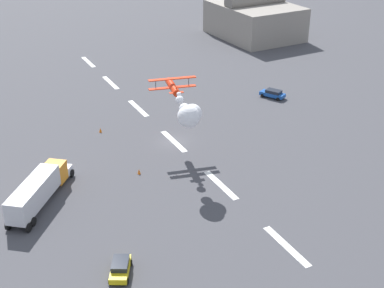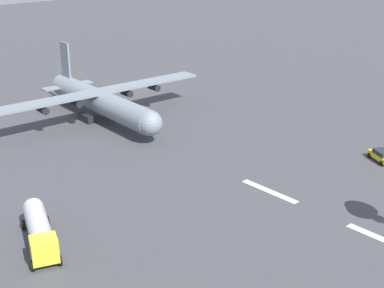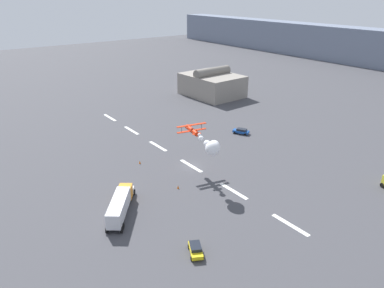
% 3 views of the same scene
% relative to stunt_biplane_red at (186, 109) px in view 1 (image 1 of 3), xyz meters
% --- Properties ---
extents(ground_plane, '(440.00, 440.00, 0.00)m').
position_rel_stunt_biplane_red_xyz_m(ground_plane, '(-9.22, 2.34, -9.25)').
color(ground_plane, '#424247').
rests_on(ground_plane, ground).
extents(runway_stripe_0, '(8.00, 0.90, 0.01)m').
position_rel_stunt_biplane_red_xyz_m(runway_stripe_0, '(-53.29, 2.34, -9.24)').
color(runway_stripe_0, white).
rests_on(runway_stripe_0, ground).
extents(runway_stripe_1, '(8.00, 0.90, 0.01)m').
position_rel_stunt_biplane_red_xyz_m(runway_stripe_1, '(-38.60, 2.34, -9.24)').
color(runway_stripe_1, white).
rests_on(runway_stripe_1, ground).
extents(runway_stripe_2, '(8.00, 0.90, 0.01)m').
position_rel_stunt_biplane_red_xyz_m(runway_stripe_2, '(-23.91, 2.34, -9.24)').
color(runway_stripe_2, white).
rests_on(runway_stripe_2, ground).
extents(runway_stripe_3, '(8.00, 0.90, 0.01)m').
position_rel_stunt_biplane_red_xyz_m(runway_stripe_3, '(-9.22, 2.34, -9.24)').
color(runway_stripe_3, white).
rests_on(runway_stripe_3, ground).
extents(runway_stripe_4, '(8.00, 0.90, 0.01)m').
position_rel_stunt_biplane_red_xyz_m(runway_stripe_4, '(5.46, 2.34, -9.24)').
color(runway_stripe_4, white).
rests_on(runway_stripe_4, ground).
extents(runway_stripe_5, '(8.00, 0.90, 0.01)m').
position_rel_stunt_biplane_red_xyz_m(runway_stripe_5, '(20.15, 2.34, -9.24)').
color(runway_stripe_5, white).
rests_on(runway_stripe_5, ground).
extents(stunt_biplane_red, '(15.08, 7.51, 2.92)m').
position_rel_stunt_biplane_red_xyz_m(stunt_biplane_red, '(0.00, 0.00, 0.00)').
color(stunt_biplane_red, red).
extents(semi_truck_orange, '(12.72, 10.80, 3.70)m').
position_rel_stunt_biplane_red_xyz_m(semi_truck_orange, '(-0.88, -19.93, -7.13)').
color(semi_truck_orange, silver).
rests_on(semi_truck_orange, ground).
extents(followme_car_yellow, '(4.45, 3.49, 1.52)m').
position_rel_stunt_biplane_red_xyz_m(followme_car_yellow, '(16.21, -15.64, -8.44)').
color(followme_car_yellow, yellow).
rests_on(followme_car_yellow, ground).
extents(airport_staff_sedan, '(4.87, 3.76, 1.52)m').
position_rel_stunt_biplane_red_xyz_m(airport_staff_sedan, '(-17.44, 26.33, -8.44)').
color(airport_staff_sedan, '#194CA5').
rests_on(airport_staff_sedan, ground).
extents(hangar_building, '(22.69, 17.86, 10.84)m').
position_rel_stunt_biplane_red_xyz_m(hangar_building, '(-54.46, 46.00, -4.86)').
color(hangar_building, gray).
rests_on(hangar_building, ground).
extents(traffic_cone_near, '(0.44, 0.44, 0.75)m').
position_rel_stunt_biplane_red_xyz_m(traffic_cone_near, '(-17.50, -6.69, -8.87)').
color(traffic_cone_near, orange).
rests_on(traffic_cone_near, ground).
extents(traffic_cone_far, '(0.44, 0.44, 0.75)m').
position_rel_stunt_biplane_red_xyz_m(traffic_cone_far, '(-2.23, -6.20, -8.87)').
color(traffic_cone_far, orange).
rests_on(traffic_cone_far, ground).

